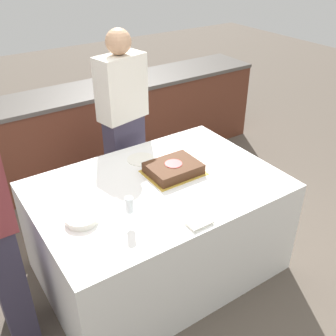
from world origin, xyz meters
TOP-DOWN VIEW (x-y plane):
  - ground_plane at (0.00, 0.00)m, footprint 14.00×14.00m
  - back_counter at (0.00, 1.66)m, footprint 4.40×0.58m
  - dining_table at (0.00, 0.00)m, footprint 1.69×1.17m
  - cake at (0.17, 0.06)m, footprint 0.40×0.32m
  - plate_stack at (-0.59, -0.09)m, footprint 0.20×0.20m
  - wine_glass at (-0.36, -0.27)m, footprint 0.07×0.07m
  - side_plate_near_cake at (0.08, 0.36)m, footprint 0.21×0.21m
  - side_plate_right_edge at (0.62, -0.01)m, footprint 0.21×0.21m
  - utensil_pile at (-0.03, -0.50)m, footprint 0.15×0.10m
  - person_cutting_cake at (0.17, 0.80)m, footprint 0.43×0.28m

SIDE VIEW (x-z plane):
  - ground_plane at x=0.00m, z-range 0.00..0.00m
  - dining_table at x=0.00m, z-range 0.00..0.78m
  - back_counter at x=0.00m, z-range 0.00..0.92m
  - side_plate_near_cake at x=0.08m, z-range 0.78..0.78m
  - side_plate_right_edge at x=0.62m, z-range 0.78..0.78m
  - utensil_pile at x=-0.03m, z-range 0.78..0.80m
  - plate_stack at x=-0.59m, z-range 0.78..0.82m
  - cake at x=0.17m, z-range 0.77..0.85m
  - person_cutting_cake at x=0.17m, z-range 0.03..1.69m
  - wine_glass at x=-0.36m, z-range 0.81..0.99m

